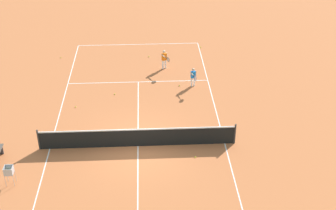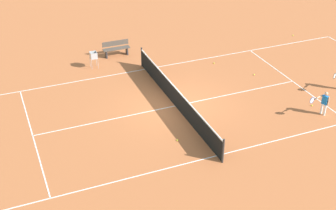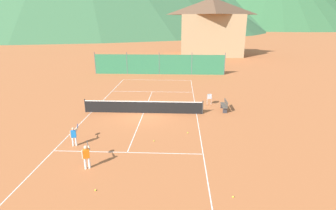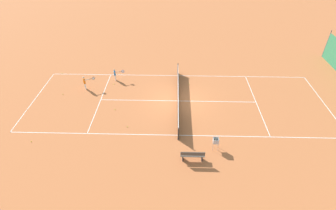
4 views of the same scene
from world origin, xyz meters
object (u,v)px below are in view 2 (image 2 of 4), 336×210
object	(u,v)px
player_far_service	(324,102)
tennis_ball_by_net_right	(254,75)
courtside_bench	(116,48)
tennis_ball_mid_court	(214,63)
ball_hopper	(93,56)
tennis_ball_near_corner	(312,105)
tennis_ball_far_corner	(177,140)
tennis_net	(175,96)
tennis_ball_service_box	(293,35)

from	to	relation	value
player_far_service	tennis_ball_by_net_right	bearing A→B (deg)	9.28
courtside_bench	tennis_ball_mid_court	bearing A→B (deg)	-123.39
ball_hopper	tennis_ball_mid_court	bearing A→B (deg)	-107.93
tennis_ball_near_corner	tennis_ball_far_corner	size ratio (longest dim) A/B	1.00
tennis_net	player_far_service	size ratio (longest dim) A/B	8.11
tennis_ball_mid_court	ball_hopper	world-z (taller)	ball_hopper
tennis_ball_by_net_right	tennis_ball_near_corner	bearing A→B (deg)	-167.75
tennis_ball_far_corner	courtside_bench	size ratio (longest dim) A/B	0.04
tennis_net	tennis_ball_near_corner	bearing A→B (deg)	-112.44
player_far_service	tennis_ball_service_box	xyz separation A→B (m)	(8.17, -4.28, -0.63)
tennis_ball_service_box	tennis_ball_near_corner	bearing A→B (deg)	150.40
tennis_net	player_far_service	xyz separation A→B (m)	(-3.16, -5.70, 0.16)
tennis_ball_near_corner	ball_hopper	xyz separation A→B (m)	(7.69, 8.18, 0.62)
player_far_service	tennis_ball_far_corner	xyz separation A→B (m)	(0.55, 6.72, -0.63)
player_far_service	courtside_bench	distance (m)	11.55
tennis_ball_far_corner	ball_hopper	size ratio (longest dim) A/B	0.07
tennis_ball_service_box	courtside_bench	bearing A→B (deg)	83.03
tennis_ball_mid_court	tennis_ball_far_corner	bearing A→B (deg)	141.61
tennis_net	tennis_ball_by_net_right	xyz separation A→B (m)	(1.31, -4.97, -0.47)
tennis_ball_near_corner	ball_hopper	world-z (taller)	ball_hopper
tennis_ball_mid_court	tennis_ball_far_corner	distance (m)	7.58
tennis_ball_service_box	tennis_ball_far_corner	size ratio (longest dim) A/B	1.00
player_far_service	tennis_ball_service_box	world-z (taller)	player_far_service
tennis_net	courtside_bench	bearing A→B (deg)	7.86
tennis_ball_mid_court	courtside_bench	xyz separation A→B (m)	(3.01, 4.56, 0.42)
tennis_net	courtside_bench	distance (m)	6.40
tennis_ball_by_net_right	tennis_net	bearing A→B (deg)	104.83
tennis_net	tennis_ball_near_corner	size ratio (longest dim) A/B	139.09
tennis_ball_far_corner	tennis_ball_by_net_right	bearing A→B (deg)	-56.83
tennis_ball_service_box	tennis_ball_far_corner	distance (m)	13.38
ball_hopper	tennis_ball_service_box	bearing A→B (deg)	-91.36
player_far_service	tennis_ball_near_corner	bearing A→B (deg)	-5.33
courtside_bench	tennis_net	bearing A→B (deg)	-172.14
tennis_net	tennis_ball_service_box	size ratio (longest dim) A/B	139.09
tennis_ball_by_net_right	tennis_ball_near_corner	distance (m)	3.78
tennis_ball_by_net_right	courtside_bench	world-z (taller)	courtside_bench
tennis_ball_mid_court	tennis_ball_service_box	bearing A→B (deg)	-75.05
tennis_net	tennis_ball_by_net_right	world-z (taller)	tennis_net
player_far_service	ball_hopper	xyz separation A→B (m)	(8.47, 8.11, -0.01)
tennis_ball_mid_court	tennis_ball_service_box	xyz separation A→B (m)	(1.68, -6.29, 0.00)
ball_hopper	courtside_bench	distance (m)	1.86
player_far_service	tennis_ball_far_corner	bearing A→B (deg)	85.28
tennis_ball_near_corner	courtside_bench	world-z (taller)	courtside_bench
player_far_service	tennis_ball_near_corner	size ratio (longest dim) A/B	17.16
tennis_ball_service_box	ball_hopper	size ratio (longest dim) A/B	0.07
player_far_service	tennis_ball_near_corner	distance (m)	1.00
tennis_ball_far_corner	ball_hopper	world-z (taller)	ball_hopper
tennis_ball_far_corner	ball_hopper	xyz separation A→B (m)	(7.91, 1.39, 0.62)
ball_hopper	courtside_bench	world-z (taller)	ball_hopper
tennis_ball_service_box	tennis_ball_far_corner	xyz separation A→B (m)	(-7.62, 11.00, 0.00)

